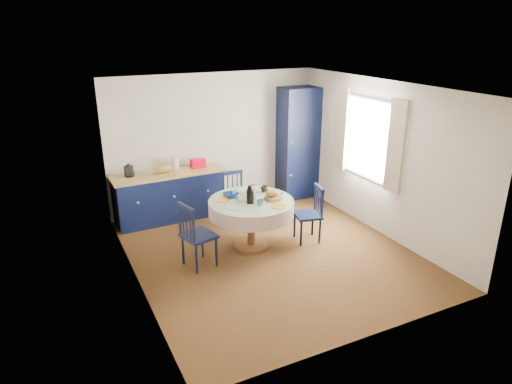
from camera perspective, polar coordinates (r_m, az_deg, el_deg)
floor at (r=7.06m, az=1.81°, el=-7.59°), size 4.50×4.50×0.00m
ceiling at (r=6.29m, az=2.06°, el=12.98°), size 4.50×4.50×0.00m
wall_back at (r=8.54m, az=-5.18°, el=6.32°), size 4.00×0.02×2.50m
wall_left at (r=5.95m, az=-15.37°, el=-0.61°), size 0.02×4.50×2.50m
wall_right at (r=7.67m, az=15.28°, el=4.07°), size 0.02×4.50×2.50m
window at (r=7.80m, az=13.78°, el=6.54°), size 0.10×1.74×1.45m
kitchen_counter at (r=8.22m, az=-10.79°, el=-0.35°), size 1.97×0.67×1.11m
pantry_cabinet at (r=9.07m, az=5.30°, el=6.10°), size 0.78×0.57×2.18m
dining_table at (r=6.95m, az=-0.56°, el=-1.99°), size 1.30×1.30×1.07m
chair_left at (r=6.52m, az=-7.48°, el=-5.33°), size 0.51×0.53×0.98m
chair_far at (r=7.89m, az=-2.57°, el=-0.78°), size 0.42×0.41×0.92m
chair_right at (r=7.32m, az=6.76°, el=-2.67°), size 0.47×0.48×0.91m
mug_a at (r=6.85m, az=-1.86°, el=-0.77°), size 0.13×0.13×0.10m
mug_b at (r=6.69m, az=0.51°, el=-1.36°), size 0.09×0.09×0.09m
mug_c at (r=7.23m, az=1.08°, el=0.37°), size 0.12×0.12×0.10m
mug_d at (r=7.13m, az=-2.68°, el=0.04°), size 0.10×0.10×0.10m
cobalt_bowl at (r=7.04m, az=-3.13°, el=-0.38°), size 0.24×0.24×0.06m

